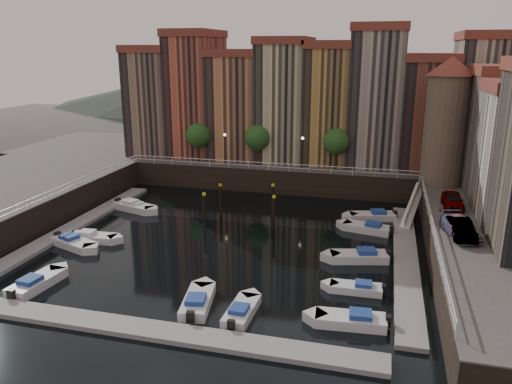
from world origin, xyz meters
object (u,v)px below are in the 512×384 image
(boat_left_2, at_px, (92,237))
(car_b, at_px, (460,229))
(mooring_pilings, at_px, (243,206))
(car_c, at_px, (460,228))
(corner_tower, at_px, (446,119))
(car_a, at_px, (453,201))
(boat_left_1, at_px, (73,243))
(boat_left_3, at_px, (139,208))
(gangway, at_px, (413,203))

(boat_left_2, distance_m, car_b, 32.62)
(mooring_pilings, bearing_deg, car_c, -20.60)
(corner_tower, distance_m, car_b, 18.26)
(boat_left_2, distance_m, car_a, 34.11)
(corner_tower, bearing_deg, mooring_pilings, -155.70)
(mooring_pilings, distance_m, boat_left_2, 15.35)
(corner_tower, distance_m, boat_left_1, 40.07)
(corner_tower, relative_size, boat_left_2, 2.91)
(car_b, bearing_deg, boat_left_3, 157.26)
(boat_left_1, height_order, boat_left_2, boat_left_1)
(gangway, relative_size, car_b, 1.86)
(corner_tower, distance_m, car_a, 11.23)
(mooring_pilings, bearing_deg, car_a, -0.21)
(boat_left_3, bearing_deg, gangway, 29.56)
(mooring_pilings, height_order, boat_left_2, mooring_pilings)
(gangway, xyz_separation_m, boat_left_1, (-30.35, -15.60, -1.53))
(gangway, distance_m, boat_left_1, 34.16)
(car_a, relative_size, car_b, 1.00)
(corner_tower, bearing_deg, car_c, -89.75)
(boat_left_1, relative_size, boat_left_2, 1.07)
(boat_left_3, height_order, car_c, car_c)
(corner_tower, height_order, car_c, corner_tower)
(corner_tower, bearing_deg, boat_left_3, -164.75)
(boat_left_3, relative_size, car_b, 1.00)
(mooring_pilings, xyz_separation_m, car_b, (20.24, -7.96, 2.09))
(boat_left_3, distance_m, car_c, 33.65)
(boat_left_1, bearing_deg, car_c, 25.74)
(boat_left_1, distance_m, boat_left_3, 11.28)
(corner_tower, relative_size, gangway, 1.66)
(corner_tower, relative_size, boat_left_1, 2.71)
(boat_left_1, relative_size, car_a, 1.13)
(boat_left_2, bearing_deg, car_b, -1.29)
(car_c, bearing_deg, boat_left_3, 152.23)
(mooring_pilings, bearing_deg, boat_left_3, 178.72)
(boat_left_3, relative_size, car_a, 1.00)
(boat_left_3, distance_m, car_a, 32.93)
(corner_tower, bearing_deg, car_a, -88.17)
(boat_left_1, relative_size, boat_left_3, 1.13)
(mooring_pilings, bearing_deg, corner_tower, 24.30)
(car_a, bearing_deg, corner_tower, 91.32)
(mooring_pilings, xyz_separation_m, boat_left_1, (-13.05, -10.98, -1.26))
(car_a, bearing_deg, gangway, 123.70)
(car_b, bearing_deg, boat_left_1, 176.66)
(mooring_pilings, height_order, car_b, car_b)
(boat_left_3, bearing_deg, boat_left_2, -68.38)
(gangway, height_order, boat_left_1, gangway)
(corner_tower, bearing_deg, car_b, -89.89)
(boat_left_2, xyz_separation_m, car_a, (32.68, 9.18, 3.40))
(boat_left_1, height_order, car_b, car_b)
(gangway, xyz_separation_m, car_a, (3.19, -4.70, 1.85))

